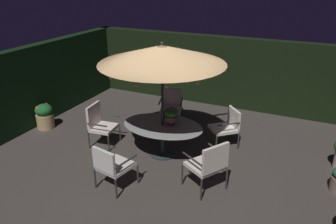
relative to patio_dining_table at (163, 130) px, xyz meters
The scene contains 12 objects.
ground_plane 0.70m from the patio_dining_table, 36.16° to the right, with size 8.56×7.81×0.02m, color #403935.
hedge_backdrop_rear 3.62m from the patio_dining_table, 86.25° to the left, with size 8.56×0.30×2.14m, color black.
hedge_backdrop_left 3.92m from the patio_dining_table, behind, with size 0.30×7.81×2.14m, color black.
patio_dining_table is the anchor object (origin of this frame).
patio_umbrella 1.71m from the patio_dining_table, 65.35° to the right, with size 2.66×2.66×2.60m.
centerpiece_planter 0.41m from the patio_dining_table, 40.71° to the left, with size 0.34×0.34×0.41m.
patio_chair_north 1.61m from the patio_dining_table, 31.87° to the right, with size 0.87×0.88×1.04m.
patio_chair_northeast 1.59m from the patio_dining_table, 41.58° to the left, with size 0.83×0.83×0.91m.
patio_chair_east 1.60m from the patio_dining_table, 107.10° to the left, with size 0.74×0.74×0.99m.
patio_chair_southeast 1.60m from the patio_dining_table, behind, with size 0.62×0.67×1.01m.
patio_chair_south 1.60m from the patio_dining_table, 101.54° to the right, with size 0.71×0.74×0.92m.
potted_plant_left_near 3.49m from the patio_dining_table, behind, with size 0.45×0.45×0.67m.
Camera 1 is at (2.63, -5.77, 3.89)m, focal length 35.10 mm.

